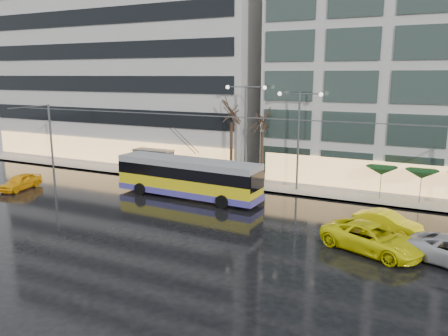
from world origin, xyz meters
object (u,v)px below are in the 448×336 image
Objects in this scene: street_lamp_near at (245,121)px; bus_shelter at (152,156)px; taxi_a at (20,182)px; trolleybus at (188,179)px.

bus_shelter is at bearing -179.37° from street_lamp_near.
bus_shelter is 12.49m from taxi_a.
trolleybus is 15.55m from taxi_a.
taxi_a is at bearing -125.20° from bus_shelter.
street_lamp_near reaches higher than trolleybus.
street_lamp_near reaches higher than taxi_a.
bus_shelter is 11.14m from street_lamp_near.
trolleybus is at bearing -113.39° from street_lamp_near.
bus_shelter is at bearing 47.79° from taxi_a.
trolleybus is at bearing 8.79° from taxi_a.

